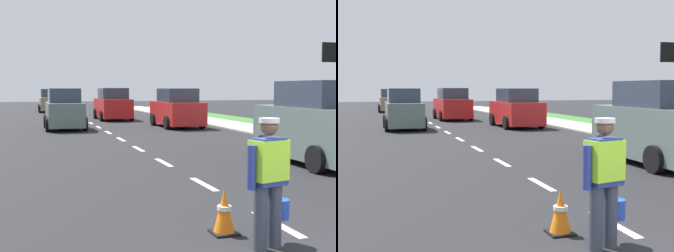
% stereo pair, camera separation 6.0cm
% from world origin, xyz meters
% --- Properties ---
extents(ground_plane, '(96.00, 96.00, 0.00)m').
position_xyz_m(ground_plane, '(0.00, 21.00, 0.00)').
color(ground_plane, black).
extents(lane_center_line, '(0.14, 46.40, 0.01)m').
position_xyz_m(lane_center_line, '(0.00, 25.20, 0.00)').
color(lane_center_line, silver).
rests_on(lane_center_line, ground).
extents(road_worker, '(0.72, 0.49, 1.67)m').
position_xyz_m(road_worker, '(-0.64, 1.82, 0.93)').
color(road_worker, '#383D4C').
rests_on(road_worker, ground).
extents(traffic_cone_near, '(0.36, 0.36, 0.64)m').
position_xyz_m(traffic_cone_near, '(-0.94, 2.53, 0.32)').
color(traffic_cone_near, black).
rests_on(traffic_cone_near, ground).
extents(car_outgoing_far, '(2.10, 4.37, 2.05)m').
position_xyz_m(car_outgoing_far, '(1.78, 26.37, 0.96)').
color(car_outgoing_far, red).
rests_on(car_outgoing_far, ground).
extents(car_parked_curbside, '(2.06, 4.07, 2.24)m').
position_xyz_m(car_parked_curbside, '(3.98, 7.36, 1.04)').
color(car_parked_curbside, slate).
rests_on(car_parked_curbside, ground).
extents(car_parked_far, '(2.07, 4.22, 2.03)m').
position_xyz_m(car_parked_far, '(3.99, 19.74, 0.94)').
color(car_parked_far, red).
rests_on(car_parked_far, ground).
extents(car_oncoming_second, '(1.94, 3.82, 2.03)m').
position_xyz_m(car_oncoming_second, '(-1.78, 20.15, 0.94)').
color(car_oncoming_second, slate).
rests_on(car_oncoming_second, ground).
extents(car_oncoming_third, '(1.96, 4.08, 1.98)m').
position_xyz_m(car_oncoming_third, '(-1.64, 37.60, 0.92)').
color(car_oncoming_third, gray).
rests_on(car_oncoming_third, ground).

